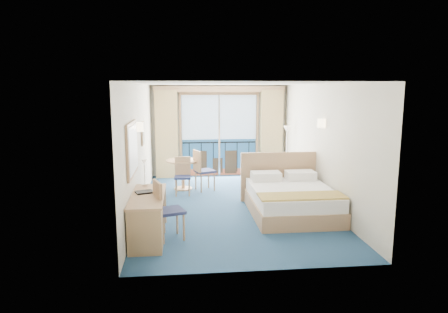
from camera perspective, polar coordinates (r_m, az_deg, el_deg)
floor at (r=9.03m, az=1.20°, el=-7.04°), size 6.50×6.50×0.00m
room_walls at (r=8.68m, az=1.24°, el=4.26°), size 4.04×6.54×2.72m
balcony_door at (r=11.93m, az=-0.72°, el=2.70°), size 2.36×0.03×2.52m
curtain_left at (r=11.73m, az=-8.20°, el=3.14°), size 0.65×0.22×2.55m
curtain_right at (r=12.01m, az=6.77°, el=3.32°), size 0.65×0.22×2.55m
pelmet at (r=11.72m, az=-0.65°, el=9.62°), size 3.80×0.25×0.18m
mirror at (r=7.21m, az=-12.98°, el=1.06°), size 0.05×1.25×0.95m
wall_print at (r=9.13m, az=-11.52°, el=3.22°), size 0.04×0.42×0.52m
sconce_left at (r=8.06m, az=-12.07°, el=4.14°), size 0.18×0.18×0.18m
sconce_right at (r=8.98m, az=13.79°, el=4.63°), size 0.18×0.18×0.18m
bed at (r=8.52m, az=9.49°, el=-5.95°), size 1.82×2.17×1.15m
nightstand at (r=10.16m, az=10.49°, el=-3.62°), size 0.44×0.42×0.57m
phone at (r=10.05m, az=10.53°, el=-1.83°), size 0.20×0.16×0.09m
armchair at (r=10.42m, az=8.49°, el=-2.86°), size 1.07×1.07×0.70m
floor_lamp at (r=11.24m, az=8.96°, el=2.40°), size 0.22×0.22×1.57m
desk at (r=6.76m, az=-11.07°, el=-9.23°), size 0.57×1.66×0.78m
desk_chair at (r=6.99m, az=-8.45°, el=-7.10°), size 0.58×0.58×1.05m
folder at (r=7.23m, az=-11.31°, el=-5.00°), size 0.36×0.31×0.03m
desk_lamp at (r=7.67m, az=-11.33°, el=-1.44°), size 0.13×0.13×0.49m
round_table at (r=10.40m, az=-5.89°, el=-1.51°), size 0.86×0.86×0.77m
table_chair_a at (r=10.21m, az=-3.22°, el=-1.64°), size 0.59×0.58×1.05m
table_chair_b at (r=9.94m, az=-5.93°, el=-2.42°), size 0.41×0.42×0.92m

